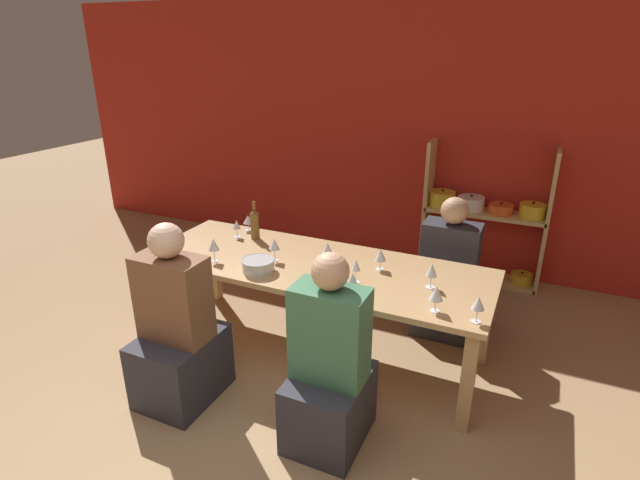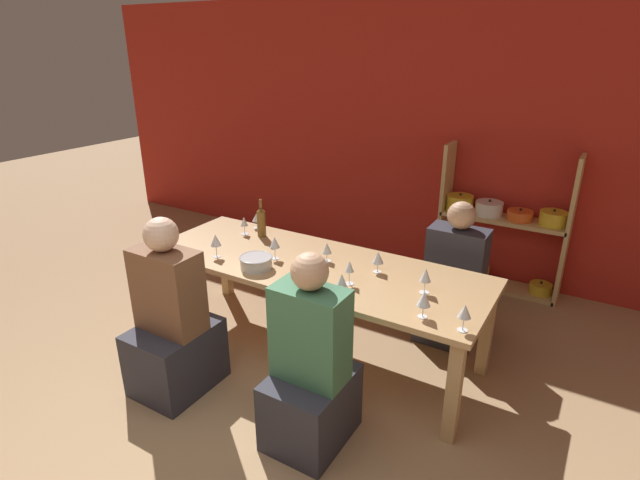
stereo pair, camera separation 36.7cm
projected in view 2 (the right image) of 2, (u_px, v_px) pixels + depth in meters
name	position (u px, v px, depth m)	size (l,w,h in m)	color
wall_back_red	(437.00, 139.00, 4.97)	(8.80, 0.06, 2.70)	red
shelf_unit	(499.00, 232.00, 4.74)	(1.16, 0.30, 1.37)	tan
dining_table	(313.00, 273.00, 3.68)	(2.57, 0.93, 0.74)	tan
mixing_bowl	(256.00, 262.00, 3.55)	(0.24, 0.24, 0.09)	#B7BABC
wine_bottle_green	(261.00, 221.00, 4.11)	(0.07, 0.07, 0.32)	brown
wine_glass_empty_a	(426.00, 275.00, 3.18)	(0.07, 0.07, 0.17)	white
wine_glass_red_a	(349.00, 267.00, 3.29)	(0.06, 0.06, 0.17)	white
wine_glass_white_a	(216.00, 241.00, 3.71)	(0.08, 0.08, 0.18)	white
wine_glass_white_b	(275.00, 243.00, 3.68)	(0.08, 0.08, 0.17)	white
wine_glass_white_c	(424.00, 299.00, 2.90)	(0.08, 0.08, 0.17)	white
wine_glass_red_b	(244.00, 222.00, 4.16)	(0.07, 0.07, 0.15)	white
wine_glass_white_d	(257.00, 218.00, 4.31)	(0.08, 0.08, 0.14)	white
wine_glass_empty_b	(378.00, 258.00, 3.47)	(0.08, 0.08, 0.16)	white
wine_glass_red_c	(342.00, 282.00, 3.09)	(0.08, 0.08, 0.18)	white
wine_glass_white_e	(327.00, 249.00, 3.65)	(0.07, 0.07, 0.15)	white
wine_glass_empty_c	(465.00, 312.00, 2.76)	(0.07, 0.07, 0.16)	white
person_near_a	(173.00, 329.00, 3.36)	(0.45, 0.57, 1.25)	#2D2D38
person_far_a	(453.00, 289.00, 4.00)	(0.45, 0.56, 1.14)	#2D2D38
person_near_b	(311.00, 376.00, 2.90)	(0.43, 0.53, 1.22)	#2D2D38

